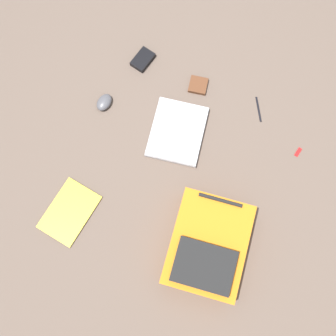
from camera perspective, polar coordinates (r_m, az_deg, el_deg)
ground_plane at (r=1.97m, az=1.37°, el=-0.42°), size 4.08×4.08×0.00m
backpack at (r=1.85m, az=5.49°, el=-10.85°), size 0.42×0.50×0.18m
laptop at (r=2.02m, az=1.30°, el=5.06°), size 0.33×0.37×0.03m
book_manual at (r=1.98m, az=-13.52°, el=-5.95°), size 0.19×0.27×0.01m
computer_mouse at (r=2.09m, az=-8.86°, el=9.00°), size 0.07×0.10×0.04m
power_brick at (r=2.19m, az=-3.52°, el=14.80°), size 0.09×0.13×0.03m
pen_black at (r=2.12m, az=12.50°, el=8.00°), size 0.09×0.11×0.01m
earbud_pouch at (r=2.12m, az=4.21°, el=11.39°), size 0.11×0.11×0.02m
usb_stick at (r=2.09m, az=17.64°, el=2.14°), size 0.02×0.05×0.01m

